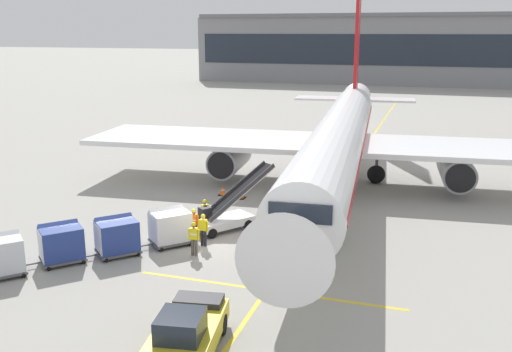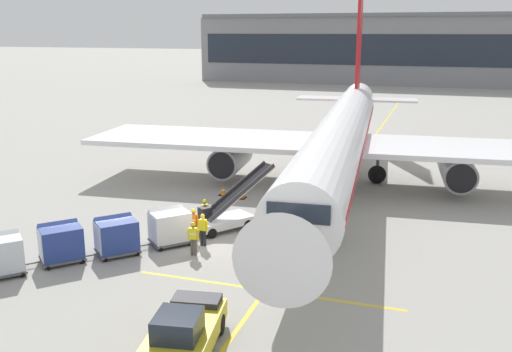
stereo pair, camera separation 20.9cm
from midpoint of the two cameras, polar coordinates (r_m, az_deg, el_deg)
ground_plane at (r=29.87m, az=-5.07°, el=-7.00°), size 600.00×600.00×0.00m
parked_airplane at (r=41.03m, az=8.67°, el=3.84°), size 37.44×46.70×15.44m
belt_loader at (r=31.89m, az=-2.87°, el=-3.77°), size 3.96×4.86×3.49m
baggage_cart_lead at (r=29.99m, az=-8.50°, el=-4.98°), size 2.53×2.55×1.91m
baggage_cart_second at (r=29.17m, az=-13.68°, el=-5.81°), size 2.53×2.55×1.91m
baggage_cart_third at (r=28.99m, az=-18.86°, el=-6.32°), size 2.53×2.55×1.91m
baggage_cart_fourth at (r=28.48m, az=-24.18°, el=-7.21°), size 2.53×2.55×1.91m
pushback_tug at (r=20.39m, az=-6.95°, el=-15.24°), size 2.79×4.68×1.83m
ground_crew_by_loader at (r=29.53m, az=-5.16°, el=-5.19°), size 0.57×0.28×1.74m
ground_crew_by_carts at (r=32.00m, az=-4.98°, el=-3.62°), size 0.42×0.47×1.74m
ground_crew_marshaller at (r=30.41m, az=-6.08°, el=-4.63°), size 0.57×0.30×1.74m
ground_crew_wingwalker at (r=28.37m, az=-6.12°, el=-6.05°), size 0.57×0.30×1.74m
safety_cone_engine_keepout at (r=37.84m, az=-1.37°, el=-1.73°), size 0.64×0.64×0.73m
safety_cone_wingtip at (r=43.17m, az=-0.02°, el=0.30°), size 0.63×0.63×0.72m
safety_cone_nose_mark at (r=38.61m, az=-3.13°, el=-1.49°), size 0.55×0.55×0.63m
apron_guidance_line_lead_in at (r=40.90m, az=8.40°, el=-1.16°), size 0.20×110.00×0.01m
apron_guidance_line_stop_bar at (r=24.97m, az=1.14°, el=-11.40°), size 12.00×0.20×0.01m
terminal_building at (r=127.25m, az=19.42°, el=11.93°), size 106.07×19.75×14.30m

